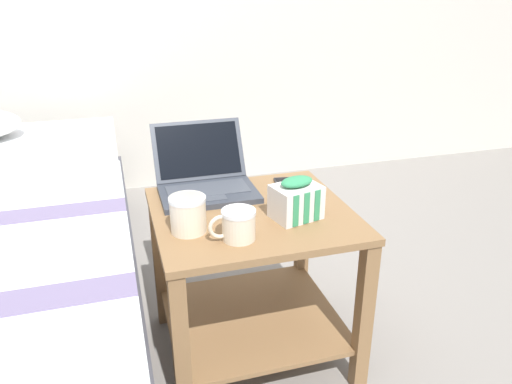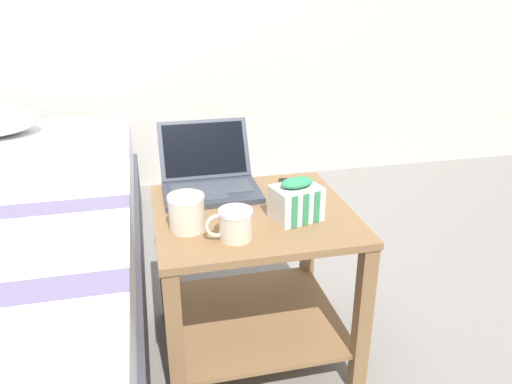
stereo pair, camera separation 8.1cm
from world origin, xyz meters
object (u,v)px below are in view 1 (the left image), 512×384
object	(u,v)px
laptop	(205,179)
mug_front_left	(188,212)
snack_bag	(296,200)
mug_front_right	(238,223)
cell_phone	(287,187)

from	to	relation	value
laptop	mug_front_left	world-z (taller)	laptop
mug_front_left	snack_bag	xyz separation A→B (m)	(0.32, -0.01, -0.00)
mug_front_left	mug_front_right	distance (m)	0.15
mug_front_right	snack_bag	world-z (taller)	snack_bag
mug_front_left	snack_bag	size ratio (longest dim) A/B	0.94
snack_bag	mug_front_right	bearing A→B (deg)	-157.85
snack_bag	cell_phone	distance (m)	0.23
laptop	mug_front_left	distance (m)	0.29
cell_phone	mug_front_left	bearing A→B (deg)	-149.87
mug_front_right	mug_front_left	bearing A→B (deg)	144.05
laptop	mug_front_right	distance (m)	0.36
cell_phone	mug_front_right	bearing A→B (deg)	-129.71
mug_front_left	mug_front_right	world-z (taller)	mug_front_left
mug_front_right	laptop	bearing A→B (deg)	92.76
laptop	snack_bag	size ratio (longest dim) A/B	2.01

